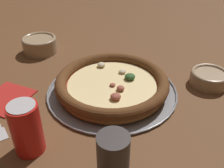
# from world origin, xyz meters

# --- Properties ---
(ground_plane) EXTENTS (3.00, 3.00, 0.00)m
(ground_plane) POSITION_xyz_m (0.00, 0.00, 0.00)
(ground_plane) COLOR brown
(pizza_tray) EXTENTS (0.38, 0.38, 0.01)m
(pizza_tray) POSITION_xyz_m (0.00, 0.00, 0.00)
(pizza_tray) COLOR gray
(pizza_tray) RESTS_ON ground_plane
(pizza) EXTENTS (0.33, 0.33, 0.04)m
(pizza) POSITION_xyz_m (0.00, 0.00, 0.03)
(pizza) COLOR #A86B33
(pizza) RESTS_ON pizza_tray
(bowl_near) EXTENTS (0.11, 0.11, 0.04)m
(bowl_near) POSITION_xyz_m (0.24, 0.18, 0.02)
(bowl_near) COLOR #9E8466
(bowl_near) RESTS_ON ground_plane
(bowl_far) EXTENTS (0.13, 0.13, 0.06)m
(bowl_far) POSITION_xyz_m (-0.37, 0.10, 0.03)
(bowl_far) COLOR #9E8466
(bowl_far) RESTS_ON ground_plane
(drinking_cup) EXTENTS (0.06, 0.06, 0.10)m
(drinking_cup) POSITION_xyz_m (0.14, -0.25, 0.05)
(drinking_cup) COLOR #383333
(drinking_cup) RESTS_ON ground_plane
(napkin) EXTENTS (0.13, 0.14, 0.01)m
(napkin) POSITION_xyz_m (-0.25, -0.18, 0.00)
(napkin) COLOR #B2231E
(napkin) RESTS_ON ground_plane
(beverage_can) EXTENTS (0.07, 0.07, 0.12)m
(beverage_can) POSITION_xyz_m (-0.05, -0.28, 0.06)
(beverage_can) COLOR red
(beverage_can) RESTS_ON ground_plane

